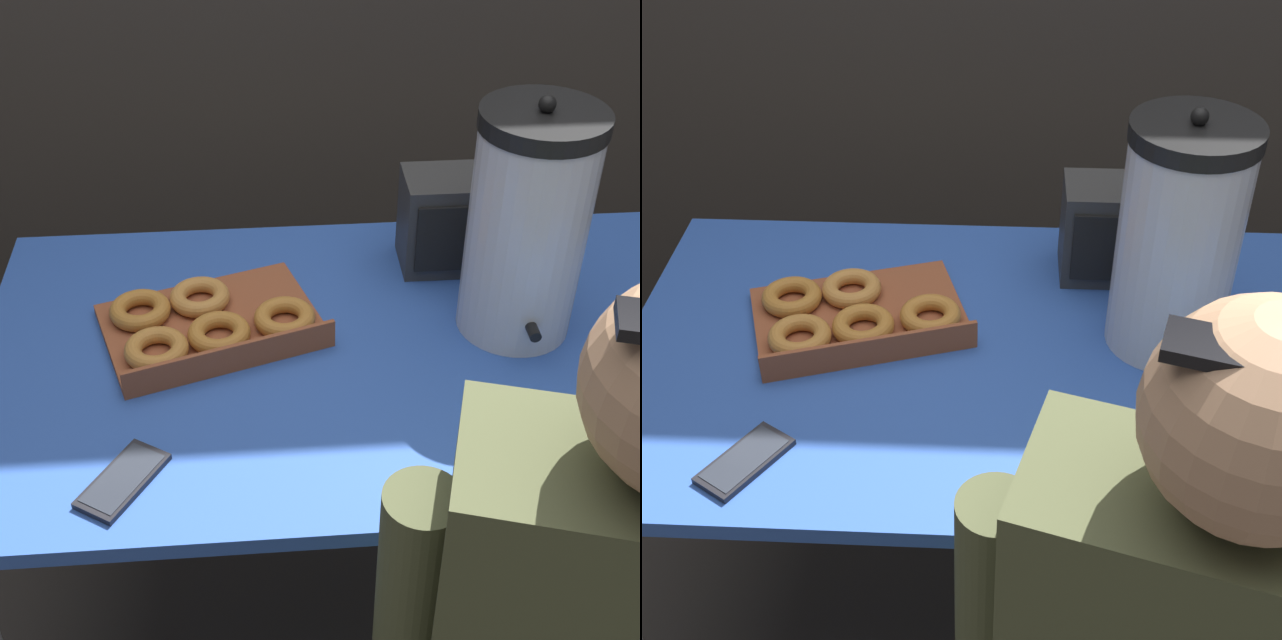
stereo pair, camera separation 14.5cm
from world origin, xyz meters
TOP-DOWN VIEW (x-y plane):
  - ground_plane at (0.00, 0.00)m, footprint 12.00×12.00m
  - folding_table at (0.00, 0.00)m, footprint 1.29×0.78m
  - donut_box at (-0.27, 0.06)m, footprint 0.41×0.34m
  - coffee_urn at (0.26, 0.04)m, footprint 0.20×0.22m
  - cell_phone at (-0.38, -0.27)m, footprint 0.13×0.15m
  - space_heater at (0.18, 0.24)m, footprint 0.17×0.13m

SIDE VIEW (x-z plane):
  - ground_plane at x=0.00m, z-range 0.00..0.00m
  - folding_table at x=0.00m, z-range 0.31..1.03m
  - cell_phone at x=-0.38m, z-range 0.72..0.73m
  - donut_box at x=-0.27m, z-range 0.71..0.76m
  - space_heater at x=0.18m, z-range 0.72..0.90m
  - coffee_urn at x=0.26m, z-range 0.70..1.12m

